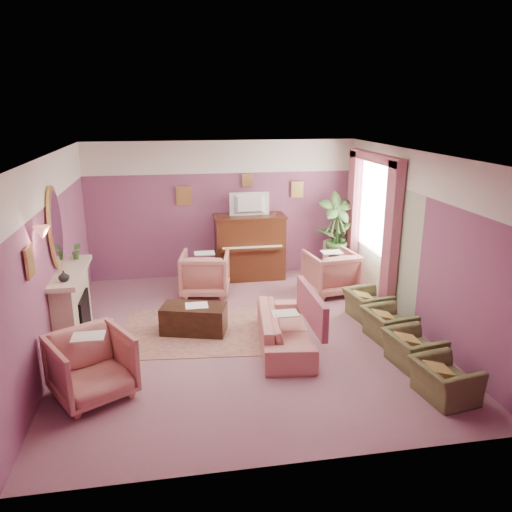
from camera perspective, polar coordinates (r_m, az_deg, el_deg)
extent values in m
cube|color=#93606D|center=(7.96, -1.21, -8.97)|extent=(5.50, 6.00, 0.01)
cube|color=beige|center=(7.19, -1.34, 11.54)|extent=(5.50, 6.00, 0.01)
cube|color=#6C3D68|center=(10.35, -3.76, 5.30)|extent=(5.50, 0.02, 2.80)
cube|color=#6C3D68|center=(4.70, 4.27, -9.29)|extent=(5.50, 0.02, 2.80)
cube|color=#6C3D68|center=(7.57, -22.32, -0.28)|extent=(0.02, 6.00, 2.80)
cube|color=#6C3D68|center=(8.30, 17.86, 1.62)|extent=(0.02, 6.00, 2.80)
cube|color=silver|center=(10.18, -3.87, 11.23)|extent=(5.50, 0.01, 0.65)
cube|color=#B1BC9A|center=(9.51, 14.06, 1.78)|extent=(0.01, 3.00, 2.15)
cube|color=beige|center=(7.99, -20.24, -5.64)|extent=(0.30, 1.40, 1.10)
cube|color=black|center=(8.03, -19.42, -6.60)|extent=(0.18, 0.72, 0.68)
cube|color=orange|center=(8.09, -19.02, -7.77)|extent=(0.06, 0.54, 0.10)
cube|color=beige|center=(7.80, -20.44, -1.75)|extent=(0.40, 1.55, 0.07)
cube|color=beige|center=(8.17, -18.46, -9.08)|extent=(0.55, 1.50, 0.02)
ellipsoid|color=#DEBC5F|center=(7.65, -21.99, 3.04)|extent=(0.04, 0.72, 1.20)
ellipsoid|color=white|center=(7.64, -21.80, 3.05)|extent=(0.01, 0.60, 1.06)
cone|color=#D67C6A|center=(6.60, -23.26, 2.45)|extent=(0.20, 0.20, 0.16)
cube|color=#472111|center=(10.28, -0.72, 0.96)|extent=(1.40, 0.60, 1.30)
cube|color=#472111|center=(9.93, -0.40, 0.80)|extent=(1.30, 0.12, 0.06)
cube|color=white|center=(9.92, -0.40, 1.02)|extent=(1.20, 0.08, 0.02)
cube|color=#472111|center=(10.12, -0.73, 4.55)|extent=(1.45, 0.65, 0.04)
imported|color=black|center=(10.01, -0.69, 6.12)|extent=(0.80, 0.12, 0.48)
cube|color=#DEBC5F|center=(10.20, -8.28, 6.83)|extent=(0.30, 0.03, 0.38)
cube|color=#DEBC5F|center=(10.51, 4.73, 7.57)|extent=(0.26, 0.03, 0.34)
cube|color=#DEBC5F|center=(10.27, -0.99, 8.65)|extent=(0.22, 0.03, 0.26)
cube|color=#DEBC5F|center=(6.36, -24.46, -0.64)|extent=(0.03, 0.28, 0.36)
cube|color=silver|center=(9.58, 13.54, 5.77)|extent=(0.03, 1.40, 1.80)
cube|color=#A04C5F|center=(8.81, 15.20, 2.03)|extent=(0.16, 0.34, 2.60)
cube|color=#A04C5F|center=(10.46, 11.04, 4.60)|extent=(0.16, 0.34, 2.60)
cube|color=#A04C5F|center=(9.43, 13.45, 10.89)|extent=(0.16, 2.20, 0.16)
imported|color=#335A26|center=(8.27, -19.84, 0.57)|extent=(0.16, 0.16, 0.28)
imported|color=silver|center=(7.30, -21.12, -2.16)|extent=(0.16, 0.16, 0.16)
cube|color=#9B6758|center=(8.11, -6.20, -8.51)|extent=(2.66, 2.03, 0.01)
cube|color=black|center=(8.00, -7.10, -7.17)|extent=(1.10, 0.76, 0.45)
cube|color=white|center=(7.92, -6.80, -5.63)|extent=(0.35, 0.28, 0.01)
imported|color=tan|center=(7.47, 3.32, -7.64)|extent=(0.62, 1.85, 0.75)
cube|color=#A04C5F|center=(7.47, 6.36, -5.81)|extent=(0.09, 1.40, 0.51)
imported|color=tan|center=(9.49, -5.85, -1.73)|extent=(0.88, 0.88, 0.91)
imported|color=tan|center=(9.60, 8.57, -1.60)|extent=(0.88, 0.88, 0.91)
imported|color=tan|center=(6.53, -18.33, -11.52)|extent=(0.88, 0.88, 0.91)
imported|color=brown|center=(6.66, 20.78, -12.58)|extent=(0.51, 0.73, 0.63)
imported|color=brown|center=(7.28, 17.55, -9.60)|extent=(0.51, 0.73, 0.63)
imported|color=brown|center=(7.95, 14.89, -7.09)|extent=(0.51, 0.73, 0.63)
imported|color=brown|center=(8.64, 12.67, -4.96)|extent=(0.51, 0.73, 0.63)
cylinder|color=silver|center=(10.76, 9.00, -0.19)|extent=(0.52, 0.52, 0.70)
imported|color=#335A26|center=(10.62, 9.12, 2.49)|extent=(0.30, 0.30, 0.34)
imported|color=#335A26|center=(10.57, 9.91, 2.22)|extent=(0.16, 0.16, 0.28)
cylinder|color=brown|center=(10.61, 8.90, -1.45)|extent=(0.34, 0.34, 0.34)
imported|color=#335A26|center=(10.37, 9.12, 3.22)|extent=(0.76, 0.76, 1.44)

